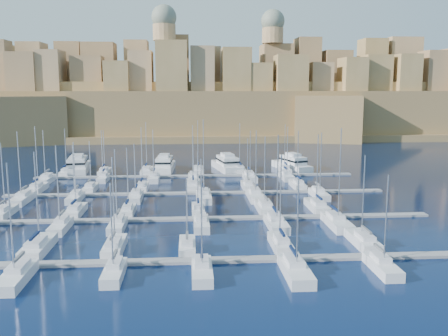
{
  "coord_description": "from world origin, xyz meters",
  "views": [
    {
      "loc": [
        -1.69,
        -98.88,
        23.41
      ],
      "look_at": [
        5.74,
        6.0,
        6.45
      ],
      "focal_mm": 40.0,
      "sensor_mm": 36.0,
      "label": 1
    }
  ],
  "objects": [
    {
      "name": "sailboat_11",
      "position": [
        22.99,
        -39.06,
        0.73
      ],
      "size": [
        2.5,
        8.34,
        13.01
      ],
      "color": "silver",
      "rests_on": "ground"
    },
    {
      "name": "sailboat_5",
      "position": [
        24.2,
        -28.43,
        0.74
      ],
      "size": [
        2.81,
        9.38,
        13.87
      ],
      "color": "silver",
      "rests_on": "ground"
    },
    {
      "name": "motor_yacht_d",
      "position": [
        27.93,
        41.15,
        1.73
      ],
      "size": [
        9.47,
        16.58,
        5.25
      ],
      "color": "silver",
      "rests_on": "ground"
    },
    {
      "name": "sailboat_20",
      "position": [
        -13.76,
        -17.07,
        0.74
      ],
      "size": [
        2.51,
        8.36,
        13.85
      ],
      "color": "silver",
      "rests_on": "ground"
    },
    {
      "name": "sailboat_1",
      "position": [
        -23.55,
        -28.03,
        0.76
      ],
      "size": [
        3.05,
        10.18,
        14.78
      ],
      "color": "silver",
      "rests_on": "ground"
    },
    {
      "name": "sailboat_15",
      "position": [
        -0.11,
        -7.18,
        0.72
      ],
      "size": [
        2.35,
        7.84,
        11.93
      ],
      "color": "silver",
      "rests_on": "ground"
    },
    {
      "name": "sailboat_16",
      "position": [
        12.74,
        -6.21,
        0.75
      ],
      "size": [
        2.95,
        9.82,
        14.58
      ],
      "color": "silver",
      "rests_on": "ground"
    },
    {
      "name": "sailboat_27",
      "position": [
        -0.82,
        16.22,
        0.77
      ],
      "size": [
        3.21,
        10.7,
        15.1
      ],
      "color": "silver",
      "rests_on": "ground"
    },
    {
      "name": "sailboat_14",
      "position": [
        -13.17,
        -7.15,
        0.72
      ],
      "size": [
        2.37,
        7.91,
        12.76
      ],
      "color": "silver",
      "rests_on": "ground"
    },
    {
      "name": "sailboat_4",
      "position": [
        11.61,
        -28.85,
        0.74
      ],
      "size": [
        2.55,
        8.51,
        14.18
      ],
      "color": "silver",
      "rests_on": "ground"
    },
    {
      "name": "pontoon_mid_near",
      "position": [
        0.0,
        -12.0,
        0.2
      ],
      "size": [
        84.0,
        2.0,
        0.4
      ],
      "primitive_type": "cube",
      "color": "slate",
      "rests_on": "ground"
    },
    {
      "name": "sailboat_19",
      "position": [
        -23.09,
        -17.08,
        0.75
      ],
      "size": [
        2.51,
        8.37,
        14.56
      ],
      "color": "silver",
      "rests_on": "ground"
    },
    {
      "name": "sailboat_26",
      "position": [
        -12.56,
        15.14,
        0.75
      ],
      "size": [
        2.55,
        8.5,
        14.8
      ],
      "color": "silver",
      "rests_on": "ground"
    },
    {
      "name": "sailboat_3",
      "position": [
        -2.1,
        -29.21,
        0.7
      ],
      "size": [
        2.34,
        7.79,
        10.8
      ],
      "color": "silver",
      "rests_on": "ground"
    },
    {
      "name": "sailboat_33",
      "position": [
        1.29,
        3.97,
        0.78
      ],
      "size": [
        3.09,
        10.31,
        17.31
      ],
      "color": "silver",
      "rests_on": "ground"
    },
    {
      "name": "sailboat_17",
      "position": [
        22.95,
        -6.24,
        0.76
      ],
      "size": [
        2.93,
        9.76,
        14.91
      ],
      "color": "silver",
      "rests_on": "ground"
    },
    {
      "name": "sailboat_8",
      "position": [
        -11.19,
        -38.85,
        0.72
      ],
      "size": [
        2.37,
        7.91,
        12.42
      ],
      "color": "silver",
      "rests_on": "ground"
    },
    {
      "name": "sailboat_39",
      "position": [
        0.74,
        37.72,
        0.76
      ],
      "size": [
        2.9,
        9.67,
        14.86
      ],
      "color": "silver",
      "rests_on": "ground"
    },
    {
      "name": "sailboat_38",
      "position": [
        -13.41,
        37.72,
        0.75
      ],
      "size": [
        2.91,
        9.69,
        14.47
      ],
      "color": "silver",
      "rests_on": "ground"
    },
    {
      "name": "sailboat_7",
      "position": [
        -22.82,
        -39.55,
        0.75
      ],
      "size": [
        2.8,
        9.33,
        15.1
      ],
      "color": "silver",
      "rests_on": "ground"
    },
    {
      "name": "sailboat_32",
      "position": [
        -12.97,
        4.75,
        0.73
      ],
      "size": [
        2.62,
        8.72,
        12.26
      ],
      "color": "silver",
      "rests_on": "ground"
    },
    {
      "name": "sailboat_43",
      "position": [
        -23.44,
        27.2,
        0.73
      ],
      "size": [
        2.34,
        7.8,
        13.27
      ],
      "color": "silver",
      "rests_on": "ground"
    },
    {
      "name": "sailboat_25",
      "position": [
        -24.27,
        14.91,
        0.71
      ],
      "size": [
        2.41,
        8.04,
        11.73
      ],
      "color": "silver",
      "rests_on": "ground"
    },
    {
      "name": "sailboat_24",
      "position": [
        -36.31,
        15.42,
        0.75
      ],
      "size": [
        2.72,
        9.06,
        15.13
      ],
      "color": "silver",
      "rests_on": "ground"
    },
    {
      "name": "sailboat_42",
      "position": [
        -37.42,
        26.44,
        0.74
      ],
      "size": [
        2.81,
        9.36,
        13.43
      ],
      "color": "silver",
      "rests_on": "ground"
    },
    {
      "name": "sailboat_29",
      "position": [
        23.88,
        15.29,
        0.74
      ],
      "size": [
        2.64,
        8.8,
        13.75
      ],
      "color": "silver",
      "rests_on": "ground"
    },
    {
      "name": "sailboat_13",
      "position": [
        -22.91,
        -6.67,
        0.74
      ],
      "size": [
        2.66,
        8.88,
        13.84
      ],
      "color": "silver",
      "rests_on": "ground"
    },
    {
      "name": "ground",
      "position": [
        0.0,
        0.0,
        0.0
      ],
      "size": [
        600.0,
        600.0,
        0.0
      ],
      "primitive_type": "plane",
      "color": "black",
      "rests_on": "ground"
    },
    {
      "name": "sailboat_28",
      "position": [
        11.9,
        14.96,
        0.72
      ],
      "size": [
        2.44,
        8.12,
        12.06
      ],
      "color": "silver",
      "rests_on": "ground"
    },
    {
      "name": "sailboat_40",
      "position": [
        12.38,
        37.59,
        0.75
      ],
      "size": [
        2.83,
        9.42,
        14.05
      ],
      "color": "silver",
      "rests_on": "ground"
    },
    {
      "name": "sailboat_22",
      "position": [
        12.89,
        -17.89,
        0.77
      ],
      "size": [
        3.01,
        10.02,
        16.11
      ],
      "color": "silver",
      "rests_on": "ground"
    },
    {
      "name": "sailboat_23",
      "position": [
        23.34,
        -18.02,
        0.78
      ],
      "size": [
        3.08,
        10.28,
        17.13
      ],
      "color": "silver",
      "rests_on": "ground"
    },
    {
      "name": "sailboat_10",
      "position": [
        11.51,
        -39.83,
        0.74
      ],
      "size": [
        2.97,
        9.9,
        12.87
      ],
      "color": "silver",
      "rests_on": "ground"
    },
    {
      "name": "motor_yacht_b",
      "position": [
        -8.67,
        41.31,
        1.73
      ],
      "size": [
        5.69,
        16.49,
        5.25
      ],
      "color": "silver",
      "rests_on": "ground"
    },
    {
      "name": "sailboat_41",
      "position": [
        25.0,
        37.08,
        0.74
      ],
      "size": [
        2.51,
        8.37,
        13.69
      ],
      "color": "silver",
      "rests_on": "ground"
    },
    {
      "name": "sailboat_21",
      "position": [
        0.25,
        -17.2,
        0.72
      ],
      "size": [
        2.58,
        8.61,
        12.17
      ],
      "color": "silver",
      "rests_on": "ground"
    },
    {
      "name": "sailboat_34",
      "position": [
        12.27,
        4.08,
        0.76
      ],
      "size": [
        3.03,
        10.09,
        14.97
      ],
      "color": "silver",
      "rests_on": "ground"
    },
    {
      "name": "sailboat_12",
      "position": [
        -35.85,
        -6.83,
        0.74
      ],
      "size": [
        2.57,
        8.57,
        13.83
      ],
      "color": "silver",
      "rests_on": "ground"
    },
    {
      "name": "fortified_city",
      "position": [
        -0.19,
        155.26,
        14.74
      ],
      "size": [
        460.0,
        108.95,
        59.52
      ],
      "color": "brown",
      "rests_on": "ground"
    },
    {
      "name": "sailboat_35",
      "position": [
        26.22,
        4.62,
        0.75
      ],
      "size": [
        2.7,
        8.99,
        14.37
      ],
      "color": "silver",
      "rests_on": "ground"
    },
    {
      "name": "sailboat_9",
      "position": [
        -0.24,
        -39.15,
        0.73
      ],
      "size": [
        2.55,
        8.51,
        13.0
      ],
      "color": "silver",
      "rests_on": "ground"
    },
    {
      "name": "motor_yacht_c",
      "position": [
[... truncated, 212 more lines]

